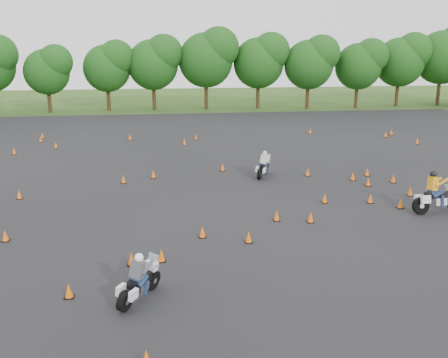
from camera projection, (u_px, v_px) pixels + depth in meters
name	position (u px, v px, depth m)	size (l,w,h in m)	color
ground	(237.00, 231.00, 21.03)	(140.00, 140.00, 0.00)	#2D5119
asphalt_pad	(219.00, 191.00, 26.77)	(62.00, 62.00, 0.00)	black
treeline	(204.00, 73.00, 54.08)	(86.59, 31.93, 10.91)	#194714
traffic_cones	(232.00, 189.00, 26.23)	(37.07, 33.45, 0.45)	#F05D0A
rider_grey	(137.00, 275.00, 15.19)	(2.14, 0.66, 1.65)	#484B51
rider_yellow	(441.00, 193.00, 22.97)	(2.58, 0.79, 1.99)	orange
rider_white	(263.00, 163.00, 29.48)	(2.06, 0.63, 1.59)	silver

